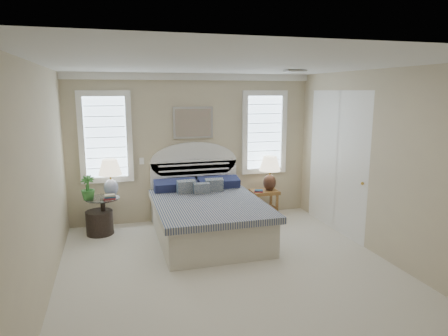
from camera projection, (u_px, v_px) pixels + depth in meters
floor at (232, 274)px, 5.31m from camera, size 4.50×5.00×0.01m
ceiling at (233, 65)px, 4.80m from camera, size 4.50×5.00×0.01m
wall_back at (193, 148)px, 7.41m from camera, size 4.50×0.02×2.70m
wall_left at (40, 186)px, 4.44m from camera, size 0.02×5.00×2.70m
wall_right at (384, 165)px, 5.66m from camera, size 0.02×5.00×2.70m
crown_molding at (192, 77)px, 7.13m from camera, size 4.50×0.08×0.12m
hvac_vent at (295, 71)px, 5.88m from camera, size 0.30×0.20×0.02m
switch_plate at (142, 161)px, 7.18m from camera, size 0.08×0.01×0.12m
window_left at (106, 137)px, 6.93m from camera, size 0.90×0.06×1.60m
window_right at (264, 132)px, 7.72m from camera, size 0.90×0.06×1.60m
painting at (193, 123)px, 7.28m from camera, size 0.74×0.04×0.58m
closet_door at (337, 162)px, 6.82m from camera, size 0.02×1.80×2.40m
bed at (207, 214)px, 6.61m from camera, size 1.72×2.28×1.47m
side_table_left at (103, 212)px, 6.72m from camera, size 0.56×0.56×0.63m
nightstand_right at (264, 198)px, 7.62m from camera, size 0.50×0.40×0.53m
floor_pot at (100, 223)px, 6.74m from camera, size 0.57×0.57×0.41m
lamp_left at (110, 174)px, 6.74m from camera, size 0.43×0.43×0.64m
lamp_right at (270, 169)px, 7.54m from camera, size 0.51×0.51×0.66m
potted_plant at (88, 188)px, 6.53m from camera, size 0.25×0.25×0.40m
books_left at (110, 197)px, 6.60m from camera, size 0.19×0.14×0.08m
books_right at (259, 191)px, 7.46m from camera, size 0.19×0.16×0.04m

